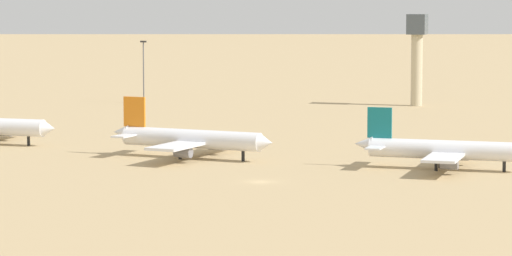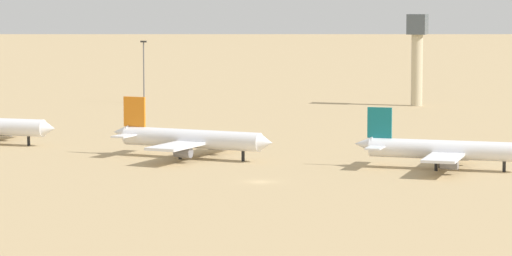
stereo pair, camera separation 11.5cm
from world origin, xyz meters
The scene contains 5 objects.
ground centered at (0.00, 0.00, 0.00)m, with size 4000.00×4000.00×0.00m, color tan.
parked_jet_orange_3 centered at (-22.56, 25.62, 3.72)m, with size 34.40×29.14×11.36m.
parked_jet_teal_4 centered at (26.20, 24.76, 3.56)m, with size 32.81×27.47×10.86m.
control_tower centered at (-4.70, 154.15, 15.42)m, with size 5.20×5.20×25.56m.
light_pole_east centered at (-80.65, 138.68, 10.16)m, with size 1.80×0.50×17.84m.
Camera 1 is at (67.08, -204.94, 31.37)m, focal length 91.70 mm.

